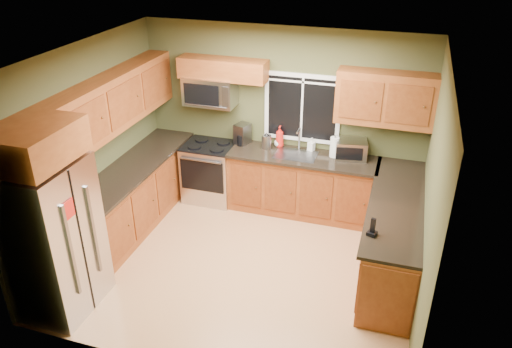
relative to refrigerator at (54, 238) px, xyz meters
The scene contains 29 objects.
floor 2.35m from the refrigerator, 36.78° to the left, with size 4.20×4.20×0.00m, color #BA7F51.
ceiling 2.82m from the refrigerator, 36.78° to the left, with size 4.20×4.20×0.00m, color white.
back_wall 3.58m from the refrigerator, 60.71° to the left, with size 4.20×4.20×0.00m, color #454827.
front_wall 1.86m from the refrigerator, 16.04° to the right, with size 4.20×4.20×0.00m, color #454827.
left_wall 1.42m from the refrigerator, 105.52° to the left, with size 3.60×3.60×0.00m, color #454827.
right_wall 4.08m from the refrigerator, 18.71° to the left, with size 3.60×3.60×0.00m, color #454827.
window 3.75m from the refrigerator, 56.52° to the left, with size 1.12×0.03×1.02m.
base_cabinets_left 1.83m from the refrigerator, 91.97° to the left, with size 0.60×2.65×0.90m, color brown.
countertop_left 1.78m from the refrigerator, 91.16° to the left, with size 0.65×2.65×0.04m, color black.
base_cabinets_back 3.56m from the refrigerator, 52.43° to the left, with size 2.17×0.60×0.90m, color brown.
countertop_back 3.51m from the refrigerator, 52.18° to the left, with size 2.17×0.65×0.04m, color black.
base_cabinets_peninsula 4.02m from the refrigerator, 27.50° to the left, with size 0.60×2.52×0.90m.
countertop_peninsula 3.97m from the refrigerator, 27.77° to the left, with size 0.65×2.50×0.04m, color black.
upper_cabinets_left 2.03m from the refrigerator, 96.30° to the left, with size 0.33×2.65×0.72m, color brown.
upper_cabinets_back_left 3.28m from the refrigerator, 73.15° to the left, with size 1.30×0.33×0.30m, color brown.
upper_cabinets_back_right 4.44m from the refrigerator, 42.62° to the left, with size 1.30×0.33×0.72m, color brown.
upper_cabinet_over_fridge 1.13m from the refrigerator, behind, with size 0.72×0.90×0.38m, color brown.
refrigerator is the anchor object (origin of this frame).
range 2.89m from the refrigerator, 76.03° to the left, with size 0.76×0.69×0.94m.
microwave 3.10m from the refrigerator, 76.66° to the left, with size 0.76×0.41×0.42m.
sink 3.46m from the refrigerator, 53.87° to the left, with size 0.60×0.42×0.36m.
toaster_oven 4.05m from the refrigerator, 46.11° to the left, with size 0.49×0.41×0.27m.
coffee_maker 3.17m from the refrigerator, 68.31° to the left, with size 0.25×0.29×0.31m.
kettle 3.28m from the refrigerator, 61.41° to the left, with size 0.16×0.16×0.25m.
paper_towel_roll 3.88m from the refrigerator, 48.40° to the left, with size 0.13×0.13×0.33m.
soap_bottle_a 3.47m from the refrigerator, 59.95° to the left, with size 0.12×0.13×0.32m, color red.
soap_bottle_b 3.73m from the refrigerator, 53.51° to the left, with size 0.09×0.09×0.20m, color white.
soap_bottle_c 3.46m from the refrigerator, 60.20° to the left, with size 0.13×0.13×0.16m, color white.
cordless_phone 3.46m from the refrigerator, 17.48° to the left, with size 0.12×0.12×0.21m.
Camera 1 is at (1.70, -4.93, 4.02)m, focal length 35.00 mm.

